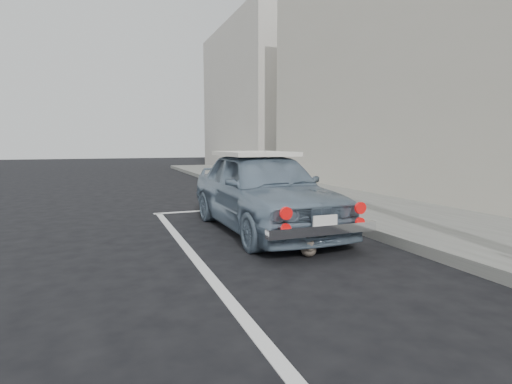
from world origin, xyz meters
TOP-DOWN VIEW (x-y plane):
  - ground at (0.00, 0.00)m, footprint 80.00×80.00m
  - sidewalk at (3.20, 2.00)m, footprint 2.80×40.00m
  - building_far at (6.35, 20.00)m, footprint 3.50×10.00m
  - pline_front at (0.50, 6.50)m, footprint 3.00×0.12m
  - pline_side at (-0.90, 3.00)m, footprint 0.12×7.00m
  - retro_coupe at (0.52, 4.34)m, footprint 1.61×3.91m
  - cat at (0.46, 2.65)m, footprint 0.29×0.42m

SIDE VIEW (x-z plane):
  - ground at x=0.00m, z-range 0.00..0.00m
  - pline_front at x=0.50m, z-range 0.00..0.01m
  - pline_side at x=-0.90m, z-range 0.00..0.01m
  - sidewalk at x=3.20m, z-range 0.00..0.15m
  - cat at x=0.46m, z-range -0.01..0.23m
  - retro_coupe at x=0.52m, z-range 0.01..1.33m
  - building_far at x=6.35m, z-range 0.00..8.00m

